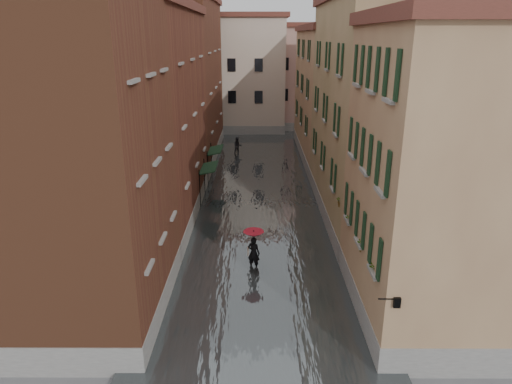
{
  "coord_description": "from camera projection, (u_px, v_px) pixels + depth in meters",
  "views": [
    {
      "loc": [
        -0.14,
        -18.71,
        11.11
      ],
      "look_at": [
        -0.21,
        4.83,
        3.0
      ],
      "focal_mm": 32.0,
      "sensor_mm": 36.0,
      "label": 1
    }
  ],
  "objects": [
    {
      "name": "floodwater",
      "position": [
        259.0,
        193.0,
        33.57
      ],
      "size": [
        10.0,
        60.0,
        0.2
      ],
      "primitive_type": "cube",
      "color": "#474D4F",
      "rests_on": "ground"
    },
    {
      "name": "pedestrian_main",
      "position": [
        254.0,
        246.0,
        22.48
      ],
      "size": [
        1.04,
        1.04,
        2.06
      ],
      "color": "black",
      "rests_on": "ground"
    },
    {
      "name": "window_planters",
      "position": [
        357.0,
        224.0,
        19.39
      ],
      "size": [
        0.59,
        7.89,
        0.84
      ],
      "color": "#996232",
      "rests_on": "ground"
    },
    {
      "name": "building_right_far",
      "position": [
        335.0,
        97.0,
        42.11
      ],
      "size": [
        6.0,
        16.0,
        11.5
      ],
      "primitive_type": "cube",
      "color": "#996F4F",
      "rests_on": "ground"
    },
    {
      "name": "pedestrian_far",
      "position": [
        238.0,
        146.0,
        44.42
      ],
      "size": [
        0.96,
        0.83,
        1.73
      ],
      "primitive_type": "imported",
      "rotation": [
        0.0,
        0.0,
        0.23
      ],
      "color": "black",
      "rests_on": "ground"
    },
    {
      "name": "building_left_near",
      "position": [
        77.0,
        163.0,
        17.32
      ],
      "size": [
        6.0,
        8.0,
        13.0
      ],
      "primitive_type": "cube",
      "color": "brown",
      "rests_on": "ground"
    },
    {
      "name": "awning_far",
      "position": [
        215.0,
        151.0,
        35.96
      ],
      "size": [
        1.09,
        2.93,
        2.8
      ],
      "color": "#16331D",
      "rests_on": "ground"
    },
    {
      "name": "awning_near",
      "position": [
        208.0,
        169.0,
        31.19
      ],
      "size": [
        1.09,
        2.83,
        2.8
      ],
      "color": "#16331D",
      "rests_on": "ground"
    },
    {
      "name": "wall_lantern",
      "position": [
        396.0,
        302.0,
        14.65
      ],
      "size": [
        0.71,
        0.22,
        0.35
      ],
      "color": "black",
      "rests_on": "ground"
    },
    {
      "name": "building_right_mid",
      "position": [
        375.0,
        115.0,
        27.68
      ],
      "size": [
        6.0,
        14.0,
        13.0
      ],
      "primitive_type": "cube",
      "color": "tan",
      "rests_on": "ground"
    },
    {
      "name": "building_end_pink",
      "position": [
        306.0,
        78.0,
        57.16
      ],
      "size": [
        10.0,
        9.0,
        12.0
      ],
      "primitive_type": "cube",
      "color": "tan",
      "rests_on": "ground"
    },
    {
      "name": "building_end_cream",
      "position": [
        234.0,
        76.0,
        55.13
      ],
      "size": [
        12.0,
        9.0,
        13.0
      ],
      "primitive_type": "cube",
      "color": "#C0AB99",
      "rests_on": "ground"
    },
    {
      "name": "building_right_near",
      "position": [
        443.0,
        182.0,
        17.53
      ],
      "size": [
        6.0,
        8.0,
        11.5
      ],
      "primitive_type": "cube",
      "color": "#996F4F",
      "rests_on": "ground"
    },
    {
      "name": "ground",
      "position": [
        260.0,
        286.0,
        21.31
      ],
      "size": [
        120.0,
        120.0,
        0.0
      ],
      "primitive_type": "plane",
      "color": "#5A5A5D",
      "rests_on": "ground"
    },
    {
      "name": "building_left_far",
      "position": [
        183.0,
        83.0,
        41.74
      ],
      "size": [
        6.0,
        16.0,
        14.0
      ],
      "primitive_type": "cube",
      "color": "brown",
      "rests_on": "ground"
    },
    {
      "name": "building_left_mid",
      "position": [
        145.0,
        119.0,
        27.81
      ],
      "size": [
        6.0,
        14.0,
        12.5
      ],
      "primitive_type": "cube",
      "color": "brown",
      "rests_on": "ground"
    }
  ]
}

